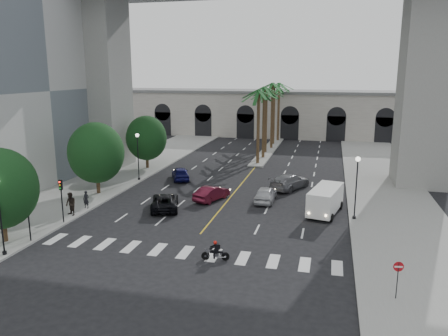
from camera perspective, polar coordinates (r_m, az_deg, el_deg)
ground at (r=31.55m, az=-4.20°, el=-9.87°), size 140.00×140.00×0.00m
sidewalk_left at (r=50.49m, az=-15.21°, el=-1.58°), size 8.00×100.00×0.15m
sidewalk_right at (r=44.71m, az=20.85°, el=-3.78°), size 8.00×100.00×0.15m
median at (r=67.39m, az=5.82°, el=2.30°), size 2.00×24.00×0.20m
pier_building at (r=83.56m, az=7.56°, el=7.12°), size 71.00×10.50×8.50m
bridge at (r=50.44m, az=7.65°, el=19.85°), size 75.00×13.00×26.00m
palm_a at (r=56.51m, az=4.56°, el=9.55°), size 3.20×3.20×10.30m
palm_b at (r=60.43m, az=5.29°, el=9.99°), size 3.20×3.20×10.60m
palm_c at (r=64.45m, az=5.56°, el=9.73°), size 3.20×3.20×10.10m
palm_d at (r=68.33m, az=6.37°, el=10.49°), size 3.20×3.20×10.90m
palm_e at (r=72.34m, az=6.59°, el=10.23°), size 3.20×3.20×10.40m
palm_f at (r=76.26m, az=7.22°, el=10.54°), size 3.20×3.20×10.70m
street_tree_near at (r=34.13m, az=-27.25°, el=-2.41°), size 5.20×5.20×6.89m
street_tree_mid at (r=44.42m, az=-16.36°, el=1.92°), size 5.44×5.44×7.21m
street_tree_far at (r=55.01m, az=-10.10°, el=3.87°), size 5.04×5.04×6.68m
lamp_post_left_near at (r=31.87m, az=-27.26°, el=-4.90°), size 0.40×0.40×5.35m
lamp_post_left_far at (r=49.08m, az=-11.18°, el=1.99°), size 0.40×0.40×5.35m
lamp_post_right at (r=36.82m, az=16.92°, el=-1.82°), size 0.40×0.40×5.35m
traffic_signal_near at (r=33.82m, az=-24.26°, el=-4.91°), size 0.25×0.18×3.65m
traffic_signal_far at (r=36.90m, az=-20.48°, el=-3.19°), size 0.25×0.18×3.65m
motorcycle_rider at (r=28.75m, az=-1.02°, el=-10.84°), size 1.83×0.53×1.33m
car_a at (r=41.15m, az=5.45°, el=-3.41°), size 1.77×4.32×1.47m
car_b at (r=41.42m, az=-1.62°, el=-3.33°), size 2.84×4.40×1.37m
car_c at (r=39.20m, az=-7.74°, el=-4.35°), size 3.79×5.46×1.38m
car_d at (r=45.87m, az=8.57°, el=-1.75°), size 4.32×5.89×1.59m
car_e at (r=49.40m, az=-5.70°, el=-0.71°), size 3.36×4.62×1.46m
cargo_van at (r=38.39m, az=13.10°, el=-4.03°), size 3.08×5.67×2.29m
pedestrian_a at (r=40.45m, az=-17.56°, el=-3.95°), size 0.60×0.42×1.57m
pedestrian_b at (r=38.82m, az=-19.39°, el=-4.46°), size 1.18×1.07×1.97m
do_not_enter_sign at (r=25.34m, az=21.77°, el=-12.58°), size 0.55×0.12×2.25m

